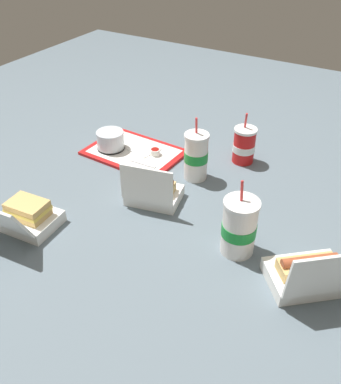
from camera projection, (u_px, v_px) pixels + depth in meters
ground_plane at (176, 204)px, 1.45m from camera, size 3.20×3.20×0.00m
food_tray at (134, 152)px, 1.72m from camera, size 0.38×0.28×0.01m
cake_container at (111, 141)px, 1.72m from camera, size 0.11×0.11×0.07m
ketchup_cup at (155, 152)px, 1.69m from camera, size 0.04×0.04×0.02m
napkin_stack at (144, 149)px, 1.73m from camera, size 0.12×0.12×0.00m
plastic_fork at (143, 164)px, 1.64m from camera, size 0.11×0.01×0.00m
clamshell_hotdog_back at (309, 274)px, 1.14m from camera, size 0.27×0.26×0.18m
clamshell_sandwich_corner at (27, 217)px, 1.33m from camera, size 0.19×0.22×0.17m
clamshell_hotdog_center at (153, 191)px, 1.44m from camera, size 0.20×0.17×0.17m
soda_cup_corner at (244, 145)px, 1.64m from camera, size 0.09×0.09×0.20m
soda_cup_center at (239, 227)px, 1.22m from camera, size 0.10×0.10×0.24m
soda_cup_left at (196, 156)px, 1.54m from camera, size 0.09×0.09×0.24m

